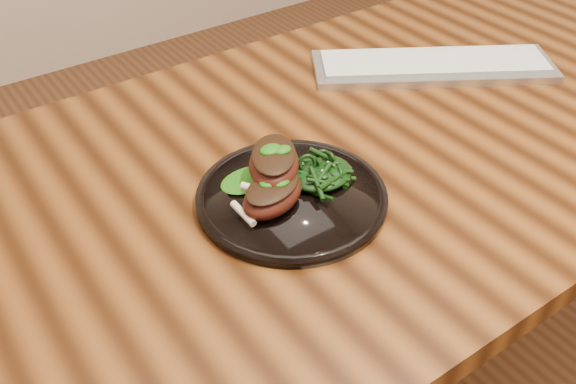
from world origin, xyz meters
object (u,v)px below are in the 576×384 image
(desk, at_px, (389,164))
(plate, at_px, (292,197))
(lamb_chop_front, at_px, (272,194))
(greens_heap, at_px, (320,169))
(keyboard, at_px, (433,65))

(desk, xyz_separation_m, plate, (-0.26, -0.07, 0.09))
(plate, relative_size, lamb_chop_front, 2.25)
(lamb_chop_front, xyz_separation_m, greens_heap, (0.09, 0.01, -0.01))
(plate, height_order, lamb_chop_front, lamb_chop_front)
(desk, bearing_deg, greens_heap, -163.02)
(desk, xyz_separation_m, keyboard, (0.19, 0.10, 0.09))
(plate, xyz_separation_m, greens_heap, (0.05, 0.00, 0.02))
(desk, height_order, lamb_chop_front, lamb_chop_front)
(lamb_chop_front, distance_m, keyboard, 0.52)
(desk, height_order, keyboard, keyboard)
(desk, relative_size, keyboard, 3.48)
(desk, bearing_deg, plate, -165.36)
(plate, bearing_deg, lamb_chop_front, -166.19)
(desk, distance_m, plate, 0.28)
(plate, bearing_deg, keyboard, 20.48)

